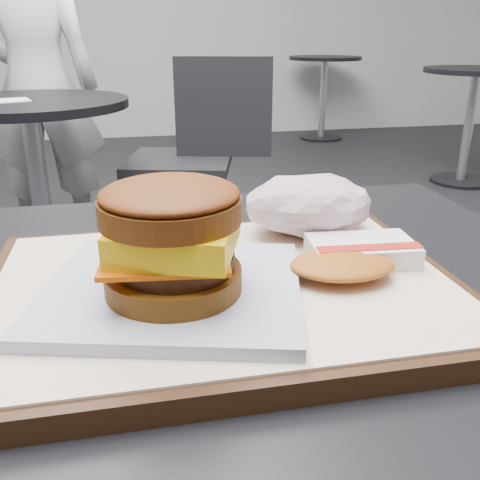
% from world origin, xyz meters
% --- Properties ---
extents(serving_tray, '(0.38, 0.28, 0.02)m').
position_xyz_m(serving_tray, '(0.06, -0.00, 0.78)').
color(serving_tray, black).
rests_on(serving_tray, customer_table).
extents(breakfast_sandwich, '(0.23, 0.21, 0.09)m').
position_xyz_m(breakfast_sandwich, '(0.02, -0.03, 0.83)').
color(breakfast_sandwich, silver).
rests_on(breakfast_sandwich, serving_tray).
extents(hash_brown, '(0.12, 0.09, 0.02)m').
position_xyz_m(hash_brown, '(0.17, -0.00, 0.80)').
color(hash_brown, white).
rests_on(hash_brown, serving_tray).
extents(crumpled_wrapper, '(0.13, 0.10, 0.06)m').
position_xyz_m(crumpled_wrapper, '(0.16, 0.09, 0.82)').
color(crumpled_wrapper, silver).
rests_on(crumpled_wrapper, serving_tray).
extents(neighbor_table, '(0.70, 0.70, 0.75)m').
position_xyz_m(neighbor_table, '(-0.35, 1.65, 0.55)').
color(neighbor_table, black).
rests_on(neighbor_table, ground).
extents(napkin, '(0.15, 0.15, 0.00)m').
position_xyz_m(napkin, '(-0.40, 1.62, 0.75)').
color(napkin, white).
rests_on(napkin, neighbor_table).
extents(neighbor_chair, '(0.64, 0.51, 0.88)m').
position_xyz_m(neighbor_chair, '(0.26, 1.82, 0.51)').
color(neighbor_chair, '#A3A3A8').
rests_on(neighbor_chair, ground).
extents(patron, '(0.56, 0.38, 1.48)m').
position_xyz_m(patron, '(-0.39, 2.19, 0.74)').
color(patron, silver).
rests_on(patron, ground).
extents(bg_table_near, '(0.66, 0.66, 0.75)m').
position_xyz_m(bg_table_near, '(2.20, 2.80, 0.56)').
color(bg_table_near, black).
rests_on(bg_table_near, ground).
extents(bg_table_far, '(0.66, 0.66, 0.75)m').
position_xyz_m(bg_table_far, '(1.80, 4.50, 0.56)').
color(bg_table_far, black).
rests_on(bg_table_far, ground).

